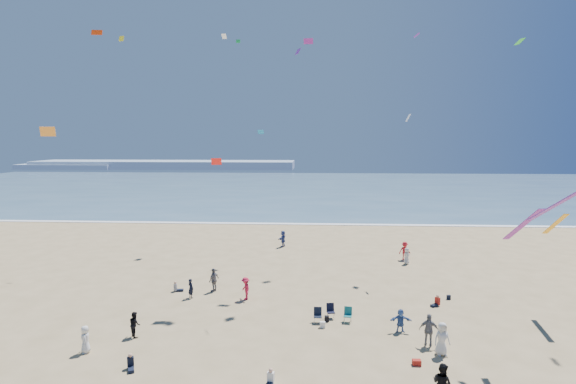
{
  "coord_description": "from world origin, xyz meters",
  "views": [
    {
      "loc": [
        3.54,
        -18.79,
        12.12
      ],
      "look_at": [
        2.0,
        8.0,
        9.0
      ],
      "focal_mm": 28.0,
      "sensor_mm": 36.0,
      "label": 1
    }
  ],
  "objects": [
    {
      "name": "ocean",
      "position": [
        0.0,
        95.0,
        0.03
      ],
      "size": [
        220.0,
        100.0,
        0.06
      ],
      "primitive_type": "cube",
      "color": "#476B84",
      "rests_on": "ground"
    },
    {
      "name": "black_backpack",
      "position": [
        4.48,
        10.22,
        0.19
      ],
      "size": [
        0.3,
        0.22,
        0.38
      ],
      "primitive_type": "cube",
      "color": "black",
      "rests_on": "ground"
    },
    {
      "name": "surf_line",
      "position": [
        0.0,
        45.0,
        0.04
      ],
      "size": [
        220.0,
        1.2,
        0.08
      ],
      "primitive_type": "cube",
      "color": "white",
      "rests_on": "ground"
    },
    {
      "name": "white_tote",
      "position": [
        4.18,
        9.18,
        0.2
      ],
      "size": [
        0.35,
        0.2,
        0.4
      ],
      "primitive_type": "cube",
      "color": "white",
      "rests_on": "ground"
    },
    {
      "name": "seated_group",
      "position": [
        1.61,
        6.61,
        0.42
      ],
      "size": [
        21.13,
        18.01,
        0.84
      ],
      "color": "white",
      "rests_on": "ground"
    },
    {
      "name": "chair_cluster",
      "position": [
        4.84,
        10.28,
        0.5
      ],
      "size": [
        2.65,
        1.44,
        1.0
      ],
      "color": "black",
      "rests_on": "ground"
    },
    {
      "name": "standing_flyers",
      "position": [
        4.28,
        14.75,
        0.89
      ],
      "size": [
        23.29,
        31.67,
        1.95
      ],
      "color": "#32448B",
      "rests_on": "ground"
    },
    {
      "name": "kites_aloft",
      "position": [
        9.54,
        12.17,
        14.27
      ],
      "size": [
        41.38,
        38.6,
        28.74
      ],
      "color": "white",
      "rests_on": "ground"
    },
    {
      "name": "navy_bag",
      "position": [
        13.9,
        14.95,
        0.17
      ],
      "size": [
        0.28,
        0.18,
        0.34
      ],
      "primitive_type": "cube",
      "color": "black",
      "rests_on": "ground"
    },
    {
      "name": "headland_far",
      "position": [
        -60.0,
        170.0,
        1.6
      ],
      "size": [
        110.0,
        20.0,
        3.2
      ],
      "primitive_type": "cube",
      "color": "#7A8EA8",
      "rests_on": "ground"
    },
    {
      "name": "headland_near",
      "position": [
        -100.0,
        165.0,
        1.0
      ],
      "size": [
        40.0,
        14.0,
        2.0
      ],
      "primitive_type": "cube",
      "color": "#7A8EA8",
      "rests_on": "ground"
    },
    {
      "name": "cooler",
      "position": [
        9.17,
        4.59,
        0.15
      ],
      "size": [
        0.45,
        0.3,
        0.3
      ],
      "primitive_type": "cube",
      "color": "#A31F17",
      "rests_on": "ground"
    }
  ]
}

